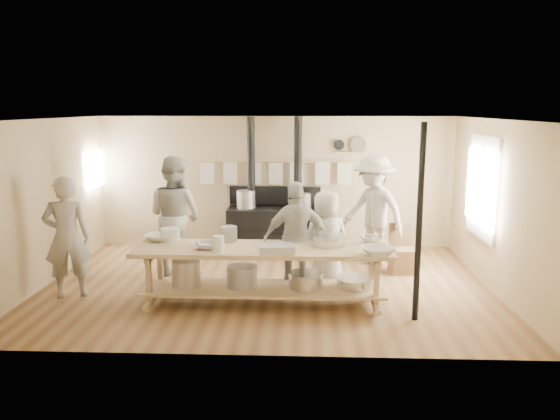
{
  "coord_description": "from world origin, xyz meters",
  "views": [
    {
      "loc": [
        0.55,
        -8.27,
        2.79
      ],
      "look_at": [
        0.19,
        0.2,
        1.17
      ],
      "focal_mm": 35.0,
      "sensor_mm": 36.0,
      "label": 1
    }
  ],
  "objects_px": {
    "cook_far_left": "(67,237)",
    "cook_by_window": "(374,210)",
    "cook_right": "(297,239)",
    "prep_table": "(263,270)",
    "stove": "(274,224)",
    "cook_center": "(326,240)",
    "chair": "(401,258)",
    "cook_left": "(175,216)",
    "roasting_pan": "(277,248)"
  },
  "relations": [
    {
      "from": "prep_table",
      "to": "cook_center",
      "type": "relative_size",
      "value": 2.34
    },
    {
      "from": "roasting_pan",
      "to": "cook_by_window",
      "type": "bearing_deg",
      "value": 56.27
    },
    {
      "from": "cook_right",
      "to": "stove",
      "type": "bearing_deg",
      "value": -92.8
    },
    {
      "from": "cook_by_window",
      "to": "chair",
      "type": "height_order",
      "value": "cook_by_window"
    },
    {
      "from": "cook_center",
      "to": "cook_by_window",
      "type": "bearing_deg",
      "value": -144.09
    },
    {
      "from": "cook_far_left",
      "to": "cook_by_window",
      "type": "xyz_separation_m",
      "value": [
        4.7,
        1.88,
        0.08
      ]
    },
    {
      "from": "stove",
      "to": "cook_center",
      "type": "distance_m",
      "value": 2.4
    },
    {
      "from": "cook_right",
      "to": "prep_table",
      "type": "bearing_deg",
      "value": 31.54
    },
    {
      "from": "cook_center",
      "to": "cook_left",
      "type": "bearing_deg",
      "value": -33.4
    },
    {
      "from": "cook_center",
      "to": "cook_by_window",
      "type": "xyz_separation_m",
      "value": [
        0.89,
        1.32,
        0.21
      ]
    },
    {
      "from": "cook_center",
      "to": "cook_by_window",
      "type": "distance_m",
      "value": 1.6
    },
    {
      "from": "prep_table",
      "to": "cook_by_window",
      "type": "height_order",
      "value": "cook_by_window"
    },
    {
      "from": "cook_far_left",
      "to": "roasting_pan",
      "type": "height_order",
      "value": "cook_far_left"
    },
    {
      "from": "stove",
      "to": "cook_center",
      "type": "height_order",
      "value": "stove"
    },
    {
      "from": "cook_far_left",
      "to": "cook_right",
      "type": "distance_m",
      "value": 3.37
    },
    {
      "from": "cook_left",
      "to": "chair",
      "type": "relative_size",
      "value": 2.41
    },
    {
      "from": "cook_center",
      "to": "roasting_pan",
      "type": "distance_m",
      "value": 1.29
    },
    {
      "from": "chair",
      "to": "prep_table",
      "type": "bearing_deg",
      "value": -148.15
    },
    {
      "from": "stove",
      "to": "cook_far_left",
      "type": "relative_size",
      "value": 1.44
    },
    {
      "from": "cook_left",
      "to": "stove",
      "type": "bearing_deg",
      "value": -107.16
    },
    {
      "from": "cook_far_left",
      "to": "roasting_pan",
      "type": "bearing_deg",
      "value": 152.69
    },
    {
      "from": "cook_right",
      "to": "chair",
      "type": "distance_m",
      "value": 2.23
    },
    {
      "from": "cook_far_left",
      "to": "roasting_pan",
      "type": "relative_size",
      "value": 3.78
    },
    {
      "from": "stove",
      "to": "roasting_pan",
      "type": "bearing_deg",
      "value": -86.32
    },
    {
      "from": "chair",
      "to": "stove",
      "type": "bearing_deg",
      "value": 144.16
    },
    {
      "from": "roasting_pan",
      "to": "stove",
      "type": "bearing_deg",
      "value": 93.68
    },
    {
      "from": "stove",
      "to": "roasting_pan",
      "type": "distance_m",
      "value": 3.3
    },
    {
      "from": "prep_table",
      "to": "cook_by_window",
      "type": "bearing_deg",
      "value": 49.73
    },
    {
      "from": "prep_table",
      "to": "cook_far_left",
      "type": "height_order",
      "value": "cook_far_left"
    },
    {
      "from": "cook_left",
      "to": "chair",
      "type": "height_order",
      "value": "cook_left"
    },
    {
      "from": "cook_right",
      "to": "chair",
      "type": "xyz_separation_m",
      "value": [
        1.77,
        1.2,
        -0.61
      ]
    },
    {
      "from": "cook_by_window",
      "to": "chair",
      "type": "relative_size",
      "value": 2.36
    },
    {
      "from": "prep_table",
      "to": "cook_right",
      "type": "height_order",
      "value": "cook_right"
    },
    {
      "from": "cook_right",
      "to": "chair",
      "type": "relative_size",
      "value": 2.07
    },
    {
      "from": "stove",
      "to": "cook_by_window",
      "type": "height_order",
      "value": "stove"
    },
    {
      "from": "stove",
      "to": "cook_left",
      "type": "relative_size",
      "value": 1.3
    },
    {
      "from": "cook_center",
      "to": "cook_right",
      "type": "bearing_deg",
      "value": 17.86
    },
    {
      "from": "stove",
      "to": "roasting_pan",
      "type": "xyz_separation_m",
      "value": [
        0.21,
        -3.27,
        0.38
      ]
    },
    {
      "from": "prep_table",
      "to": "cook_left",
      "type": "relative_size",
      "value": 1.8
    },
    {
      "from": "cook_center",
      "to": "chair",
      "type": "relative_size",
      "value": 1.85
    },
    {
      "from": "cook_left",
      "to": "cook_by_window",
      "type": "bearing_deg",
      "value": -140.86
    },
    {
      "from": "prep_table",
      "to": "cook_right",
      "type": "xyz_separation_m",
      "value": [
        0.47,
        0.47,
        0.34
      ]
    },
    {
      "from": "roasting_pan",
      "to": "chair",
      "type": "bearing_deg",
      "value": 43.35
    },
    {
      "from": "stove",
      "to": "cook_far_left",
      "type": "xyz_separation_m",
      "value": [
        -2.89,
        -2.77,
        0.38
      ]
    },
    {
      "from": "cook_right",
      "to": "chair",
      "type": "bearing_deg",
      "value": -159.19
    },
    {
      "from": "cook_by_window",
      "to": "roasting_pan",
      "type": "distance_m",
      "value": 2.88
    },
    {
      "from": "cook_left",
      "to": "chair",
      "type": "xyz_separation_m",
      "value": [
        3.8,
        0.26,
        -0.75
      ]
    },
    {
      "from": "cook_far_left",
      "to": "cook_left",
      "type": "height_order",
      "value": "cook_left"
    },
    {
      "from": "cook_left",
      "to": "cook_center",
      "type": "relative_size",
      "value": 1.3
    },
    {
      "from": "cook_far_left",
      "to": "chair",
      "type": "height_order",
      "value": "cook_far_left"
    }
  ]
}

